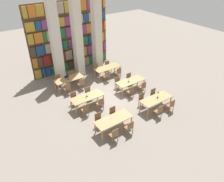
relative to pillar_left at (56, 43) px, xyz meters
The scene contains 40 objects.
ground_plane 5.43m from the pillar_left, 68.05° to the right, with size 40.00×40.00×0.00m, color gray.
bookshelf_bank 2.12m from the pillar_left, 37.03° to the left, with size 6.69×0.35×5.50m.
pillar_left is the anchor object (origin of this frame).
pillar_center 1.69m from the pillar_left, ahead, with size 0.62×0.62×6.00m.
pillar_right 3.38m from the pillar_left, ahead, with size 0.62×0.62×6.00m.
reading_table_0 7.32m from the pillar_left, 89.49° to the right, with size 2.11×0.85×0.76m.
chair_0 8.07m from the pillar_left, 93.18° to the right, with size 0.42×0.40×0.87m.
chair_1 6.74m from the pillar_left, 93.91° to the right, with size 0.42×0.40×0.87m.
chair_2 8.08m from the pillar_left, 85.74° to the right, with size 0.42×0.40×0.87m.
chair_3 6.75m from the pillar_left, 84.77° to the right, with size 0.42×0.40×0.87m.
reading_table_1 7.97m from the pillar_left, 63.86° to the right, with size 2.11×0.85×0.76m.
chair_4 8.47m from the pillar_left, 69.18° to the right, with size 0.42×0.40×0.87m.
chair_5 7.23m from the pillar_left, 64.90° to the right, with size 0.42×0.40×0.87m.
chair_6 8.87m from the pillar_left, 62.68° to the right, with size 0.42×0.40×0.87m.
chair_7 7.69m from the pillar_left, 57.53° to the right, with size 0.42×0.40×0.87m.
desk_lamp_0 7.90m from the pillar_left, 62.75° to the right, with size 0.14×0.14×0.43m.
reading_table_2 4.82m from the pillar_left, 90.32° to the right, with size 2.11×0.85×0.76m.
chair_8 5.57m from the pillar_left, 96.79° to the right, with size 0.42×0.40×0.87m.
chair_9 4.37m from the pillar_left, 99.50° to the right, with size 0.42×0.40×0.87m.
chair_10 5.56m from the pillar_left, 84.53° to the right, with size 0.42×0.40×0.87m.
chair_11 4.35m from the pillar_left, 82.33° to the right, with size 0.42×0.40×0.87m.
desk_lamp_1 4.62m from the pillar_left, 90.28° to the right, with size 0.14×0.14×0.40m.
reading_table_3 5.93m from the pillar_left, 50.67° to the right, with size 2.11×0.85×0.76m.
chair_12 6.25m from the pillar_left, 59.59° to the right, with size 0.42×0.40×0.87m.
chair_13 5.21m from the pillar_left, 50.50° to the right, with size 0.42×0.40×0.87m.
chair_14 6.81m from the pillar_left, 51.29° to the right, with size 0.42×0.40×0.87m.
chair_15 5.86m from the pillar_left, 41.61° to the right, with size 0.42×0.40×0.87m.
desk_lamp_2 5.70m from the pillar_left, 52.34° to the right, with size 0.14×0.14×0.41m.
reading_table_4 2.73m from the pillar_left, 86.93° to the right, with size 2.11×0.85×0.76m.
chair_16 3.35m from the pillar_left, 101.95° to the right, with size 0.42×0.40×0.87m.
chair_17 2.67m from the pillar_left, 122.17° to the right, with size 0.42×0.40×0.87m.
chair_18 3.38m from the pillar_left, 73.21° to the right, with size 0.42×0.40×0.87m.
chair_19 2.71m from the pillar_left, 48.12° to the right, with size 0.42×0.40×0.87m.
desk_lamp_3 2.44m from the pillar_left, 91.19° to the right, with size 0.14×0.14×0.44m.
laptop 2.51m from the pillar_left, 91.76° to the right, with size 0.32×0.22×0.21m.
reading_table_5 4.32m from the pillar_left, 24.50° to the right, with size 2.11×0.85×0.76m.
chair_20 4.35m from the pillar_left, 38.88° to the right, with size 0.42×0.40×0.87m.
chair_21 3.83m from the pillar_left, 16.22° to the right, with size 0.42×0.40×0.87m.
chair_22 5.12m from the pillar_left, 30.01° to the right, with size 0.42×0.40×0.87m.
chair_23 4.68m from the pillar_left, 11.77° to the right, with size 0.42×0.40×0.87m.
Camera 1 is at (-6.93, -10.15, 8.30)m, focal length 35.00 mm.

